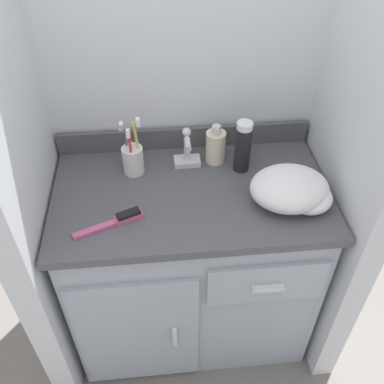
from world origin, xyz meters
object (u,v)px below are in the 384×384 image
Objects in this scene: soap_dispenser at (216,146)px; hand_towel at (294,190)px; toothbrush_cup at (133,158)px; shaving_cream_can at (243,147)px; hairbrush at (118,220)px.

soap_dispenser reaches higher than hand_towel.
toothbrush_cup is at bearing 157.60° from hand_towel.
hand_towel is at bearing -48.62° from soap_dispenser.
hand_towel is at bearing -22.40° from toothbrush_cup.
soap_dispenser is 0.10m from shaving_cream_can.
shaving_cream_can is at bearing 6.20° from hairbrush.
shaving_cream_can reaches higher than hand_towel.
toothbrush_cup is at bearing -172.98° from soap_dispenser.
shaving_cream_can is 0.74× the size of hand_towel.
toothbrush_cup is 0.37m from shaving_cream_can.
shaving_cream_can is at bearing -3.01° from toothbrush_cup.
soap_dispenser is at bearing 7.02° from toothbrush_cup.
shaving_cream_can reaches higher than hairbrush.
hairbrush is (-0.33, -0.27, -0.05)m from soap_dispenser.
shaving_cream_can is 0.47m from hairbrush.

